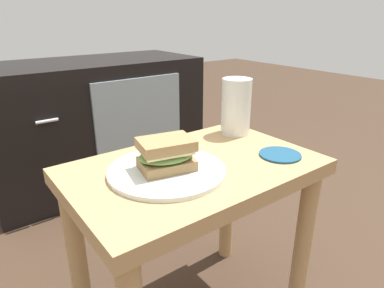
# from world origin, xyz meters

# --- Properties ---
(side_table) EXTENTS (0.56, 0.36, 0.46)m
(side_table) POSITION_xyz_m (0.00, 0.00, 0.37)
(side_table) COLOR tan
(side_table) RESTS_ON ground
(tv_cabinet) EXTENTS (0.96, 0.46, 0.58)m
(tv_cabinet) POSITION_xyz_m (0.13, 0.95, 0.29)
(tv_cabinet) COLOR black
(tv_cabinet) RESTS_ON ground
(plate) EXTENTS (0.25, 0.25, 0.01)m
(plate) POSITION_xyz_m (-0.07, 0.00, 0.47)
(plate) COLOR silver
(plate) RESTS_ON side_table
(sandwich_front) EXTENTS (0.13, 0.11, 0.07)m
(sandwich_front) POSITION_xyz_m (-0.07, 0.00, 0.50)
(sandwich_front) COLOR #9E7A4C
(sandwich_front) RESTS_ON plate
(beer_glass) EXTENTS (0.08, 0.08, 0.15)m
(beer_glass) POSITION_xyz_m (0.22, 0.10, 0.53)
(beer_glass) COLOR silver
(beer_glass) RESTS_ON side_table
(coaster) EXTENTS (0.10, 0.10, 0.01)m
(coaster) POSITION_xyz_m (0.19, -0.08, 0.46)
(coaster) COLOR navy
(coaster) RESTS_ON side_table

